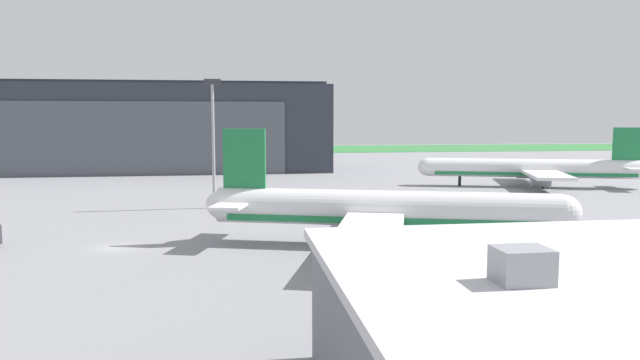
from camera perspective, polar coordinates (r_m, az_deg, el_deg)
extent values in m
plane|color=gray|center=(64.93, -18.97, -6.16)|extent=(440.00, 440.00, 0.00)
cube|color=#367D3D|center=(248.18, -10.94, 2.86)|extent=(440.00, 56.00, 0.08)
cube|color=#2D333D|center=(156.23, -17.41, 4.75)|extent=(96.56, 28.53, 21.16)
cube|color=#4C515B|center=(142.09, -18.32, 3.76)|extent=(73.38, 0.30, 16.93)
cube|color=#2D333D|center=(156.43, -17.54, 8.84)|extent=(96.56, 6.85, 1.20)
cylinder|color=white|center=(61.63, 6.12, -2.71)|extent=(34.69, 13.75, 3.70)
sphere|color=white|center=(63.31, 22.23, -2.90)|extent=(3.56, 3.56, 3.56)
sphere|color=white|center=(64.84, -9.59, -2.33)|extent=(2.89, 2.89, 2.89)
cube|color=#1E7A42|center=(61.79, 6.11, -3.65)|extent=(32.01, 12.97, 0.65)
cube|color=#1E7A42|center=(63.48, -7.26, 2.07)|extent=(4.49, 1.71, 6.30)
cube|color=white|center=(61.52, -8.55, -2.41)|extent=(4.53, 5.88, 0.28)
cube|color=white|center=(66.81, -7.12, -1.72)|extent=(4.53, 5.88, 0.28)
cube|color=white|center=(53.63, 4.94, -4.52)|extent=(9.57, 15.45, 0.56)
cube|color=white|center=(69.87, 5.86, -2.06)|extent=(9.57, 15.45, 0.56)
cylinder|color=gray|center=(54.97, 5.85, -5.67)|extent=(3.96, 2.97, 2.04)
cylinder|color=gray|center=(68.89, 6.47, -3.29)|extent=(3.96, 2.97, 2.04)
cylinder|color=black|center=(62.75, 17.10, -5.51)|extent=(0.56, 0.56, 2.16)
cylinder|color=black|center=(60.32, 4.66, -5.72)|extent=(0.56, 0.56, 2.16)
cylinder|color=black|center=(64.12, 4.92, -5.02)|extent=(0.56, 0.56, 2.16)
cylinder|color=white|center=(120.78, 19.68, 1.07)|extent=(39.24, 15.01, 3.55)
sphere|color=white|center=(118.63, 10.17, 1.24)|extent=(3.41, 3.41, 3.41)
cube|color=#1E7A42|center=(120.86, 19.67, 0.61)|extent=(36.19, 14.11, 0.62)
cube|color=#1E7A42|center=(124.75, 27.36, 3.10)|extent=(5.08, 1.89, 6.04)
cube|color=white|center=(127.80, 27.22, 1.17)|extent=(4.88, 5.80, 0.28)
cube|color=white|center=(122.73, 28.01, 0.96)|extent=(4.88, 5.80, 0.28)
cube|color=white|center=(129.53, 19.30, 1.20)|extent=(10.63, 16.74, 0.56)
cube|color=white|center=(112.43, 20.91, 0.45)|extent=(10.63, 16.74, 0.56)
cylinder|color=gray|center=(128.28, 19.03, 0.59)|extent=(3.80, 2.85, 1.95)
cylinder|color=gray|center=(113.60, 20.36, -0.12)|extent=(3.80, 2.85, 1.95)
cylinder|color=black|center=(119.21, 13.22, -0.10)|extent=(0.56, 0.56, 1.85)
cylinder|color=black|center=(123.15, 20.21, -0.12)|extent=(0.56, 0.56, 1.85)
cylinder|color=black|center=(119.52, 20.56, -0.31)|extent=(0.56, 0.56, 1.85)
cube|color=gray|center=(23.33, 18.76, -7.75)|extent=(1.97, 1.64, 1.31)
cylinder|color=#99999E|center=(88.45, -10.17, 3.14)|extent=(0.44, 0.44, 18.04)
cube|color=#333338|center=(88.50, -10.28, 9.24)|extent=(2.40, 0.50, 0.80)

